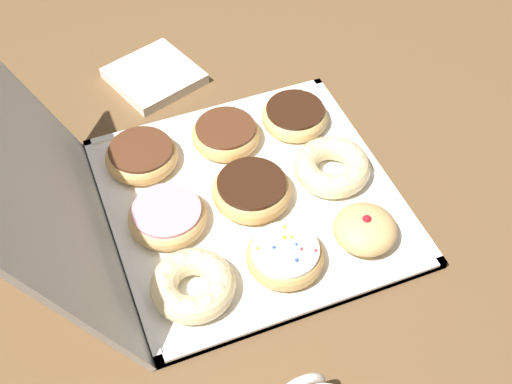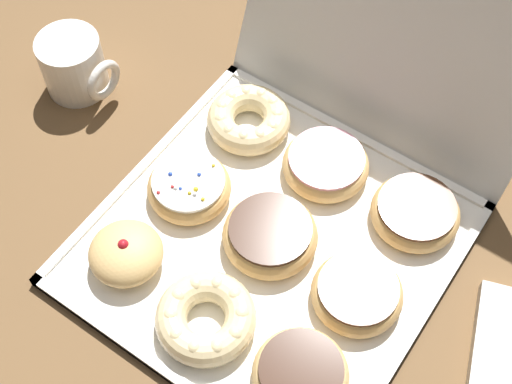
{
  "view_description": "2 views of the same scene",
  "coord_description": "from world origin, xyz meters",
  "px_view_note": "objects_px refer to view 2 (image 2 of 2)",
  "views": [
    {
      "loc": [
        -0.63,
        0.24,
        0.81
      ],
      "look_at": [
        -0.03,
        0.0,
        0.06
      ],
      "focal_mm": 48.41,
      "sensor_mm": 36.0,
      "label": 1
    },
    {
      "loc": [
        0.24,
        -0.37,
        0.83
      ],
      "look_at": [
        -0.04,
        0.03,
        0.06
      ],
      "focal_mm": 51.24,
      "sensor_mm": 36.0,
      "label": 2
    }
  ],
  "objects_px": {
    "donut_box": "(270,245)",
    "cruller_donut_6": "(249,119)",
    "chocolate_frosted_donut_5": "(357,293)",
    "pink_frosted_donut_7": "(327,165)",
    "sprinkle_donut_3": "(188,188)",
    "chocolate_frosted_donut_4": "(270,233)",
    "jelly_filled_donut_0": "(126,253)",
    "chocolate_frosted_donut_8": "(415,212)",
    "chocolate_frosted_donut_2": "(301,374)",
    "coffee_mug": "(74,64)",
    "cruller_donut_1": "(207,318)"
  },
  "relations": [
    {
      "from": "donut_box",
      "to": "cruller_donut_6",
      "type": "xyz_separation_m",
      "value": [
        -0.13,
        0.13,
        0.03
      ]
    },
    {
      "from": "chocolate_frosted_donut_5",
      "to": "pink_frosted_donut_7",
      "type": "relative_size",
      "value": 0.96
    },
    {
      "from": "sprinkle_donut_3",
      "to": "chocolate_frosted_donut_4",
      "type": "height_order",
      "value": "same"
    },
    {
      "from": "donut_box",
      "to": "chocolate_frosted_donut_4",
      "type": "relative_size",
      "value": 3.53
    },
    {
      "from": "jelly_filled_donut_0",
      "to": "pink_frosted_donut_7",
      "type": "xyz_separation_m",
      "value": [
        0.13,
        0.25,
        -0.01
      ]
    },
    {
      "from": "jelly_filled_donut_0",
      "to": "chocolate_frosted_donut_5",
      "type": "xyz_separation_m",
      "value": [
        0.26,
        0.12,
        -0.01
      ]
    },
    {
      "from": "chocolate_frosted_donut_5",
      "to": "chocolate_frosted_donut_8",
      "type": "relative_size",
      "value": 0.97
    },
    {
      "from": "chocolate_frosted_donut_2",
      "to": "sprinkle_donut_3",
      "type": "distance_m",
      "value": 0.28
    },
    {
      "from": "chocolate_frosted_donut_5",
      "to": "chocolate_frosted_donut_8",
      "type": "distance_m",
      "value": 0.14
    },
    {
      "from": "sprinkle_donut_3",
      "to": "chocolate_frosted_donut_2",
      "type": "bearing_deg",
      "value": -26.06
    },
    {
      "from": "sprinkle_donut_3",
      "to": "chocolate_frosted_donut_8",
      "type": "height_order",
      "value": "sprinkle_donut_3"
    },
    {
      "from": "sprinkle_donut_3",
      "to": "coffee_mug",
      "type": "relative_size",
      "value": 1.0
    },
    {
      "from": "chocolate_frosted_donut_8",
      "to": "coffee_mug",
      "type": "height_order",
      "value": "coffee_mug"
    },
    {
      "from": "chocolate_frosted_donut_4",
      "to": "pink_frosted_donut_7",
      "type": "relative_size",
      "value": 1.04
    },
    {
      "from": "chocolate_frosted_donut_5",
      "to": "cruller_donut_6",
      "type": "height_order",
      "value": "cruller_donut_6"
    },
    {
      "from": "chocolate_frosted_donut_4",
      "to": "coffee_mug",
      "type": "xyz_separation_m",
      "value": [
        -0.38,
        0.06,
        0.02
      ]
    },
    {
      "from": "coffee_mug",
      "to": "chocolate_frosted_donut_4",
      "type": "bearing_deg",
      "value": -9.15
    },
    {
      "from": "cruller_donut_6",
      "to": "sprinkle_donut_3",
      "type": "bearing_deg",
      "value": -90.21
    },
    {
      "from": "jelly_filled_donut_0",
      "to": "donut_box",
      "type": "bearing_deg",
      "value": 43.45
    },
    {
      "from": "donut_box",
      "to": "cruller_donut_6",
      "type": "bearing_deg",
      "value": 133.3
    },
    {
      "from": "chocolate_frosted_donut_5",
      "to": "cruller_donut_1",
      "type": "bearing_deg",
      "value": -134.86
    },
    {
      "from": "cruller_donut_1",
      "to": "coffee_mug",
      "type": "xyz_separation_m",
      "value": [
        -0.38,
        0.2,
        0.02
      ]
    },
    {
      "from": "donut_box",
      "to": "chocolate_frosted_donut_8",
      "type": "bearing_deg",
      "value": 45.28
    },
    {
      "from": "chocolate_frosted_donut_8",
      "to": "pink_frosted_donut_7",
      "type": "bearing_deg",
      "value": -178.98
    },
    {
      "from": "donut_box",
      "to": "sprinkle_donut_3",
      "type": "height_order",
      "value": "sprinkle_donut_3"
    },
    {
      "from": "jelly_filled_donut_0",
      "to": "pink_frosted_donut_7",
      "type": "bearing_deg",
      "value": 62.72
    },
    {
      "from": "cruller_donut_6",
      "to": "pink_frosted_donut_7",
      "type": "distance_m",
      "value": 0.13
    },
    {
      "from": "chocolate_frosted_donut_5",
      "to": "chocolate_frosted_donut_4",
      "type": "bearing_deg",
      "value": 176.74
    },
    {
      "from": "chocolate_frosted_donut_2",
      "to": "coffee_mug",
      "type": "height_order",
      "value": "coffee_mug"
    },
    {
      "from": "donut_box",
      "to": "cruller_donut_1",
      "type": "distance_m",
      "value": 0.14
    },
    {
      "from": "jelly_filled_donut_0",
      "to": "sprinkle_donut_3",
      "type": "bearing_deg",
      "value": 88.81
    },
    {
      "from": "jelly_filled_donut_0",
      "to": "chocolate_frosted_donut_4",
      "type": "xyz_separation_m",
      "value": [
        0.13,
        0.13,
        -0.0
      ]
    },
    {
      "from": "chocolate_frosted_donut_4",
      "to": "pink_frosted_donut_7",
      "type": "xyz_separation_m",
      "value": [
        0.0,
        0.13,
        -0.0
      ]
    },
    {
      "from": "chocolate_frosted_donut_5",
      "to": "donut_box",
      "type": "bearing_deg",
      "value": 177.69
    },
    {
      "from": "jelly_filled_donut_0",
      "to": "chocolate_frosted_donut_2",
      "type": "height_order",
      "value": "jelly_filled_donut_0"
    },
    {
      "from": "jelly_filled_donut_0",
      "to": "chocolate_frosted_donut_8",
      "type": "height_order",
      "value": "jelly_filled_donut_0"
    },
    {
      "from": "pink_frosted_donut_7",
      "to": "chocolate_frosted_donut_8",
      "type": "relative_size",
      "value": 1.01
    },
    {
      "from": "jelly_filled_donut_0",
      "to": "sprinkle_donut_3",
      "type": "xyz_separation_m",
      "value": [
        0.0,
        0.12,
        -0.0
      ]
    },
    {
      "from": "cruller_donut_1",
      "to": "cruller_donut_6",
      "type": "xyz_separation_m",
      "value": [
        -0.13,
        0.27,
        0.0
      ]
    },
    {
      "from": "sprinkle_donut_3",
      "to": "pink_frosted_donut_7",
      "type": "xyz_separation_m",
      "value": [
        0.13,
        0.13,
        -0.0
      ]
    },
    {
      "from": "sprinkle_donut_3",
      "to": "jelly_filled_donut_0",
      "type": "bearing_deg",
      "value": -91.19
    },
    {
      "from": "chocolate_frosted_donut_5",
      "to": "sprinkle_donut_3",
      "type": "bearing_deg",
      "value": 179.28
    },
    {
      "from": "chocolate_frosted_donut_5",
      "to": "chocolate_frosted_donut_8",
      "type": "height_order",
      "value": "same"
    },
    {
      "from": "cruller_donut_6",
      "to": "chocolate_frosted_donut_8",
      "type": "distance_m",
      "value": 0.26
    },
    {
      "from": "chocolate_frosted_donut_2",
      "to": "cruller_donut_6",
      "type": "bearing_deg",
      "value": 134.22
    },
    {
      "from": "donut_box",
      "to": "jelly_filled_donut_0",
      "type": "height_order",
      "value": "jelly_filled_donut_0"
    },
    {
      "from": "cruller_donut_6",
      "to": "coffee_mug",
      "type": "bearing_deg",
      "value": -164.3
    },
    {
      "from": "sprinkle_donut_3",
      "to": "pink_frosted_donut_7",
      "type": "distance_m",
      "value": 0.19
    },
    {
      "from": "chocolate_frosted_donut_4",
      "to": "pink_frosted_donut_7",
      "type": "bearing_deg",
      "value": 88.57
    },
    {
      "from": "pink_frosted_donut_7",
      "to": "coffee_mug",
      "type": "bearing_deg",
      "value": -169.81
    }
  ]
}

